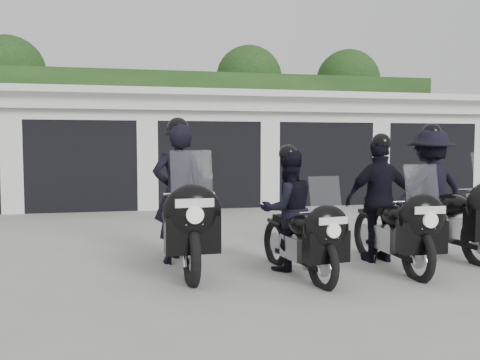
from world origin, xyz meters
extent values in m
plane|color=#979792|center=(0.00, 0.00, 0.00)|extent=(80.00, 80.00, 0.00)
cube|color=white|center=(0.00, 8.50, 1.40)|extent=(16.00, 6.00, 2.80)
cube|color=white|center=(0.00, 8.30, 2.88)|extent=(16.40, 6.80, 0.16)
cube|color=white|center=(0.00, 5.25, 2.65)|extent=(16.40, 0.12, 0.40)
cube|color=black|center=(0.00, 5.48, 0.12)|extent=(16.00, 0.06, 0.24)
cube|color=white|center=(-4.65, 5.65, 1.40)|extent=(0.50, 0.50, 2.80)
cube|color=black|center=(-3.10, 6.70, 1.10)|extent=(2.60, 2.60, 2.20)
cube|color=white|center=(-3.10, 5.65, 2.50)|extent=(2.60, 0.50, 0.60)
cube|color=white|center=(-1.55, 5.65, 1.40)|extent=(0.50, 0.50, 2.80)
cube|color=black|center=(0.00, 6.70, 1.10)|extent=(2.60, 2.60, 2.20)
cube|color=white|center=(0.00, 5.65, 2.50)|extent=(2.60, 0.50, 0.60)
cube|color=white|center=(1.55, 5.65, 1.40)|extent=(0.50, 0.50, 2.80)
cube|color=black|center=(3.10, 6.70, 1.10)|extent=(2.60, 2.60, 2.20)
cube|color=white|center=(3.10, 5.65, 2.50)|extent=(2.60, 0.50, 0.60)
cube|color=white|center=(4.65, 5.65, 1.40)|extent=(0.50, 0.50, 2.80)
cube|color=black|center=(6.20, 6.70, 1.10)|extent=(2.60, 2.60, 2.20)
cube|color=white|center=(6.20, 5.65, 2.50)|extent=(2.60, 0.50, 0.60)
cube|color=white|center=(7.75, 5.65, 1.40)|extent=(0.50, 0.50, 2.80)
cube|color=#163613|center=(0.00, 12.50, 2.15)|extent=(20.00, 2.00, 4.30)
sphere|color=#163613|center=(-6.50, 14.00, 4.40)|extent=(2.80, 2.80, 2.80)
cylinder|color=black|center=(-6.50, 14.00, 1.65)|extent=(0.24, 0.24, 3.30)
sphere|color=#163613|center=(3.00, 14.00, 4.40)|extent=(2.80, 2.80, 2.80)
cylinder|color=black|center=(3.00, 14.00, 1.65)|extent=(0.24, 0.24, 3.30)
sphere|color=#163613|center=(7.50, 14.00, 4.40)|extent=(2.80, 2.80, 2.80)
cylinder|color=black|center=(7.50, 14.00, 1.65)|extent=(0.24, 0.24, 3.30)
torus|color=black|center=(-1.29, -1.36, 0.34)|extent=(0.15, 0.79, 0.79)
torus|color=black|center=(-1.35, 0.19, 0.34)|extent=(0.15, 0.79, 0.79)
cube|color=#AEAEB3|center=(-1.32, -0.56, 0.41)|extent=(0.30, 0.61, 0.35)
cube|color=black|center=(-1.32, -0.58, 0.24)|extent=(0.14, 1.41, 0.06)
ellipsoid|color=black|center=(-1.31, -0.75, 0.78)|extent=(0.37, 0.64, 0.31)
cube|color=black|center=(-1.33, -0.28, 0.80)|extent=(0.30, 0.61, 0.11)
ellipsoid|color=black|center=(-1.28, -1.45, 0.84)|extent=(0.69, 0.38, 0.65)
cube|color=black|center=(-1.28, -1.45, 0.59)|extent=(0.64, 0.26, 0.43)
cube|color=#B2BFC6|center=(-1.28, -1.42, 1.28)|extent=(0.48, 0.14, 0.55)
cylinder|color=silver|center=(-1.29, -1.23, 1.04)|extent=(0.61, 0.05, 0.03)
cube|color=silver|center=(-1.28, -1.63, 0.97)|extent=(0.43, 0.03, 0.10)
cube|color=silver|center=(-1.28, -1.60, 0.78)|extent=(0.20, 0.02, 0.11)
imported|color=black|center=(-1.33, -0.26, 0.95)|extent=(0.71, 0.48, 1.90)
sphere|color=black|center=(-1.33, -0.26, 1.84)|extent=(0.29, 0.29, 0.29)
torus|color=black|center=(0.14, -1.85, 0.27)|extent=(0.19, 0.65, 0.64)
torus|color=black|center=(-0.05, -0.59, 0.27)|extent=(0.19, 0.65, 0.64)
cube|color=#AEAEB3|center=(0.05, -1.20, 0.34)|extent=(0.30, 0.51, 0.28)
cube|color=black|center=(0.05, -1.22, 0.19)|extent=(0.24, 1.14, 0.05)
ellipsoid|color=black|center=(0.07, -1.35, 0.63)|extent=(0.36, 0.54, 0.25)
cube|color=black|center=(0.01, -0.97, 0.65)|extent=(0.30, 0.51, 0.09)
ellipsoid|color=black|center=(0.15, -1.92, 0.69)|extent=(0.59, 0.37, 0.53)
cube|color=black|center=(0.15, -1.92, 0.48)|extent=(0.53, 0.27, 0.35)
cube|color=#B2BFC6|center=(0.15, -1.89, 1.04)|extent=(0.40, 0.16, 0.45)
cylinder|color=silver|center=(0.13, -1.74, 0.85)|extent=(0.49, 0.10, 0.02)
cube|color=silver|center=(0.18, -2.06, 0.79)|extent=(0.35, 0.07, 0.08)
cube|color=silver|center=(0.17, -2.04, 0.63)|extent=(0.16, 0.04, 0.09)
imported|color=black|center=(0.01, -0.96, 0.77)|extent=(0.83, 0.69, 1.55)
sphere|color=black|center=(0.01, -0.96, 1.50)|extent=(0.24, 0.24, 0.24)
torus|color=black|center=(1.38, -1.76, 0.30)|extent=(0.12, 0.71, 0.70)
torus|color=black|center=(1.40, -0.37, 0.30)|extent=(0.12, 0.71, 0.70)
cube|color=#AEAEB3|center=(1.39, -1.05, 0.37)|extent=(0.26, 0.53, 0.31)
cube|color=black|center=(1.39, -1.07, 0.21)|extent=(0.09, 1.26, 0.06)
ellipsoid|color=black|center=(1.39, -1.21, 0.70)|extent=(0.32, 0.56, 0.28)
cube|color=black|center=(1.39, -0.80, 0.71)|extent=(0.26, 0.53, 0.10)
ellipsoid|color=black|center=(1.38, -1.84, 0.75)|extent=(0.61, 0.33, 0.58)
cube|color=black|center=(1.38, -1.84, 0.53)|extent=(0.56, 0.22, 0.39)
cube|color=#B2BFC6|center=(1.38, -1.81, 1.14)|extent=(0.43, 0.12, 0.49)
cylinder|color=silver|center=(1.38, -1.65, 0.93)|extent=(0.54, 0.03, 0.03)
cube|color=silver|center=(1.38, -2.00, 0.87)|extent=(0.39, 0.02, 0.09)
cube|color=silver|center=(1.38, -1.97, 0.70)|extent=(0.17, 0.02, 0.10)
imported|color=black|center=(1.39, -0.78, 0.85)|extent=(1.00, 0.58, 1.69)
sphere|color=black|center=(1.39, -0.78, 1.64)|extent=(0.26, 0.26, 0.26)
torus|color=black|center=(2.45, 0.19, 0.33)|extent=(0.19, 0.78, 0.77)
cube|color=#AEAEB3|center=(2.52, -0.55, 0.40)|extent=(0.33, 0.60, 0.34)
cube|color=black|center=(2.53, -0.57, 0.23)|extent=(0.22, 1.37, 0.06)
ellipsoid|color=black|center=(2.54, -0.73, 0.76)|extent=(0.40, 0.64, 0.30)
cube|color=black|center=(2.50, -0.27, 0.78)|extent=(0.33, 0.60, 0.11)
cylinder|color=silver|center=(2.59, -1.20, 1.01)|extent=(0.59, 0.09, 0.03)
imported|color=black|center=(2.50, -0.25, 0.93)|extent=(1.25, 0.73, 1.85)
sphere|color=black|center=(2.50, -0.25, 1.80)|extent=(0.29, 0.29, 0.29)
camera|label=1|loc=(-1.96, -7.16, 1.62)|focal=38.00mm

